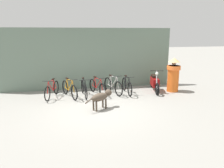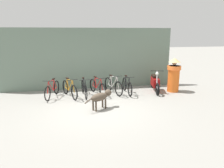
% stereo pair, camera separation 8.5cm
% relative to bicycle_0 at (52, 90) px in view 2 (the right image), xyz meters
% --- Properties ---
extents(ground_plane, '(60.00, 60.00, 0.00)m').
position_rel_bicycle_0_xyz_m(ground_plane, '(1.69, -1.88, -0.33)').
color(ground_plane, gray).
extents(shop_wall_back, '(8.33, 0.20, 2.90)m').
position_rel_bicycle_0_xyz_m(shop_wall_back, '(1.69, 1.27, 1.12)').
color(shop_wall_back, slate).
rests_on(shop_wall_back, ground).
extents(bicycle_0, '(0.60, 1.61, 0.79)m').
position_rel_bicycle_0_xyz_m(bicycle_0, '(0.00, 0.00, 0.00)').
color(bicycle_0, black).
rests_on(bicycle_0, ground).
extents(bicycle_1, '(0.65, 1.61, 0.83)m').
position_rel_bicycle_0_xyz_m(bicycle_1, '(0.72, -0.13, 0.01)').
color(bicycle_1, black).
rests_on(bicycle_1, ground).
extents(bicycle_2, '(0.46, 1.68, 0.80)m').
position_rel_bicycle_0_xyz_m(bicycle_2, '(1.34, -0.12, 0.01)').
color(bicycle_2, black).
rests_on(bicycle_2, ground).
extents(bicycle_3, '(0.59, 1.61, 0.80)m').
position_rel_bicycle_0_xyz_m(bicycle_3, '(1.94, 0.04, -0.00)').
color(bicycle_3, black).
rests_on(bicycle_3, ground).
extents(bicycle_4, '(0.58, 1.57, 0.86)m').
position_rel_bicycle_0_xyz_m(bicycle_4, '(2.65, 0.01, 0.02)').
color(bicycle_4, black).
rests_on(bicycle_4, ground).
extents(bicycle_5, '(0.46, 1.63, 0.82)m').
position_rel_bicycle_0_xyz_m(bicycle_5, '(3.26, -0.10, 0.01)').
color(bicycle_5, black).
rests_on(bicycle_5, ground).
extents(motorcycle, '(0.64, 1.88, 1.05)m').
position_rel_bicycle_0_xyz_m(motorcycle, '(4.64, 0.01, 0.08)').
color(motorcycle, black).
rests_on(motorcycle, ground).
extents(stray_dog, '(1.09, 0.77, 0.67)m').
position_rel_bicycle_0_xyz_m(stray_dog, '(1.79, -1.87, 0.13)').
color(stray_dog, '#4C3F33').
rests_on(stray_dog, ground).
extents(person_in_robes, '(0.87, 0.87, 1.57)m').
position_rel_bicycle_0_xyz_m(person_in_robes, '(5.45, -0.20, 0.47)').
color(person_in_robes, orange).
rests_on(person_in_robes, ground).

